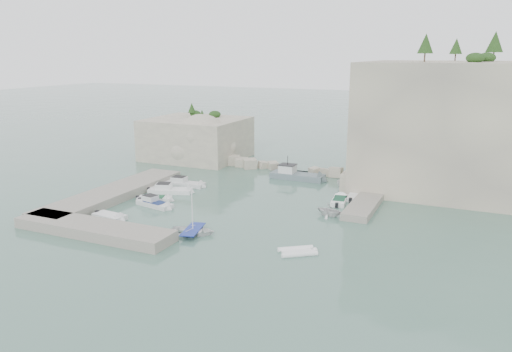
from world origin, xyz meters
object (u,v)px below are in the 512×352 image
at_px(inflatable_dinghy, 297,253).
at_px(work_boat, 297,179).
at_px(rowboat, 193,234).
at_px(tender_east_a, 329,216).
at_px(tender_east_c, 354,198).
at_px(motorboat_b, 170,193).
at_px(motorboat_e, 110,219).
at_px(motorboat_c, 155,201).
at_px(motorboat_d, 155,206).
at_px(tender_east_d, 353,191).
at_px(tender_east_b, 339,203).
at_px(motorboat_a, 185,186).

bearing_deg(inflatable_dinghy, work_boat, 73.89).
bearing_deg(rowboat, inflatable_dinghy, -105.59).
relative_size(tender_east_a, work_boat, 0.36).
distance_m(tender_east_c, work_boat, 12.03).
relative_size(motorboat_b, motorboat_e, 1.47).
xyz_separation_m(motorboat_e, inflatable_dinghy, (22.57, -0.74, 0.00)).
bearing_deg(motorboat_c, rowboat, -57.69).
bearing_deg(tender_east_c, motorboat_c, 116.13).
height_order(motorboat_b, motorboat_d, same).
bearing_deg(tender_east_c, tender_east_a, 172.83).
height_order(motorboat_b, rowboat, motorboat_b).
relative_size(tender_east_a, tender_east_d, 0.69).
relative_size(motorboat_c, rowboat, 1.00).
relative_size(tender_east_b, tender_east_c, 1.08).
height_order(motorboat_c, motorboat_d, motorboat_d).
distance_m(motorboat_d, tender_east_d, 26.43).
bearing_deg(motorboat_c, tender_east_a, -11.26).
distance_m(inflatable_dinghy, tender_east_b, 17.45).
height_order(rowboat, inflatable_dinghy, rowboat).
relative_size(tender_east_d, work_boat, 0.52).
height_order(motorboat_a, motorboat_e, motorboat_a).
height_order(motorboat_b, motorboat_e, motorboat_b).
relative_size(motorboat_d, tender_east_d, 1.22).
xyz_separation_m(motorboat_b, inflatable_dinghy, (22.45, -12.67, 0.00)).
bearing_deg(rowboat, work_boat, -17.99).
bearing_deg(motorboat_c, inflatable_dinghy, -41.17).
bearing_deg(rowboat, tender_east_d, -39.28).
relative_size(rowboat, tender_east_c, 1.03).
bearing_deg(work_boat, tender_east_d, -18.28).
relative_size(motorboat_b, tender_east_a, 2.02).
xyz_separation_m(motorboat_b, motorboat_e, (-0.12, -11.93, 0.00)).
xyz_separation_m(tender_east_d, work_boat, (-9.11, 3.08, 0.00)).
relative_size(tender_east_b, tender_east_d, 1.07).
bearing_deg(tender_east_c, motorboat_a, 98.10).
relative_size(motorboat_d, inflatable_dinghy, 1.47).
distance_m(motorboat_e, tender_east_b, 27.55).
distance_m(tender_east_a, work_boat, 17.33).
height_order(inflatable_dinghy, tender_east_d, tender_east_d).
distance_m(inflatable_dinghy, tender_east_a, 11.89).
bearing_deg(motorboat_d, motorboat_b, 118.20).
distance_m(tender_east_a, tender_east_c, 8.16).
height_order(tender_east_c, tender_east_d, tender_east_d).
bearing_deg(motorboat_b, motorboat_e, -109.32).
bearing_deg(tender_east_a, work_boat, 41.50).
height_order(rowboat, tender_east_a, tender_east_a).
bearing_deg(inflatable_dinghy, tender_east_a, 56.01).
distance_m(motorboat_a, tender_east_b, 21.92).
distance_m(motorboat_a, motorboat_c, 7.88).
bearing_deg(tender_east_c, motorboat_b, 107.00).
distance_m(motorboat_a, tender_east_d, 23.31).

